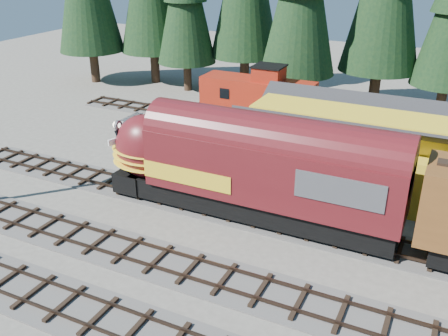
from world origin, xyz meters
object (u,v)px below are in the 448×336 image
at_px(pickup_truck_b, 166,134).
at_px(depot, 347,140).
at_px(caboose, 258,99).
at_px(pickup_truck_a, 199,166).
at_px(locomotive, 241,171).

bearing_deg(pickup_truck_b, depot, -91.31).
bearing_deg(caboose, pickup_truck_b, -123.32).
distance_m(depot, pickup_truck_a, 9.55).
height_order(depot, pickup_truck_b, depot).
relative_size(locomotive, caboose, 1.85).
bearing_deg(pickup_truck_a, caboose, 26.54).
height_order(locomotive, caboose, caboose).
height_order(depot, locomotive, depot).
xyz_separation_m(caboose, pickup_truck_b, (-4.56, -6.94, -1.45)).
relative_size(locomotive, pickup_truck_b, 2.54).
height_order(locomotive, pickup_truck_b, locomotive).
height_order(caboose, pickup_truck_b, caboose).
xyz_separation_m(depot, locomotive, (-4.31, -6.50, -0.24)).
bearing_deg(locomotive, caboose, 108.60).
bearing_deg(depot, pickup_truck_b, 177.63).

